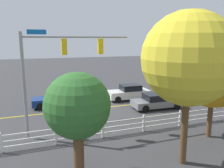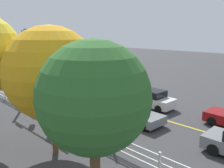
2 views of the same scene
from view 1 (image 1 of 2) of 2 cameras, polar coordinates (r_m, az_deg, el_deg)
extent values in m
plane|color=#38383A|center=(20.71, -4.04, -6.07)|extent=(120.00, 120.00, 0.00)
cube|color=gold|center=(22.09, 6.02, -5.00)|extent=(28.00, 0.16, 0.01)
cylinder|color=gray|center=(14.73, -21.03, -0.70)|extent=(0.20, 0.20, 6.53)
cylinder|color=gray|center=(14.77, -8.47, 11.52)|extent=(6.72, 0.12, 0.12)
cube|color=#0C59B2|center=(14.46, -18.28, 12.22)|extent=(1.10, 0.03, 0.28)
cube|color=gold|center=(14.63, -11.84, 9.06)|extent=(0.32, 0.28, 1.00)
sphere|color=red|center=(14.77, -11.98, 10.32)|extent=(0.17, 0.17, 0.17)
sphere|color=orange|center=(14.77, -11.93, 9.08)|extent=(0.17, 0.17, 0.17)
sphere|color=#148C19|center=(14.79, -11.88, 7.84)|extent=(0.17, 0.17, 0.17)
cube|color=gold|center=(15.15, -2.91, 9.33)|extent=(0.32, 0.28, 1.00)
sphere|color=red|center=(15.28, -3.09, 10.55)|extent=(0.17, 0.17, 0.17)
sphere|color=orange|center=(15.29, -3.08, 9.35)|extent=(0.17, 0.17, 0.17)
sphere|color=#148C19|center=(15.30, -3.07, 8.15)|extent=(0.17, 0.17, 0.17)
cube|color=maroon|center=(27.39, 17.53, -1.14)|extent=(4.39, 2.03, 0.67)
cube|color=black|center=(27.39, 17.98, 0.18)|extent=(1.82, 1.73, 0.59)
cylinder|color=black|center=(25.93, 15.93, -2.25)|extent=(0.65, 0.25, 0.64)
cylinder|color=black|center=(27.34, 13.95, -1.48)|extent=(0.65, 0.25, 0.64)
cylinder|color=black|center=(27.63, 21.02, -1.76)|extent=(0.65, 0.25, 0.64)
cylinder|color=black|center=(28.97, 18.91, -1.06)|extent=(0.65, 0.25, 0.64)
cube|color=slate|center=(25.74, 25.93, -2.48)|extent=(4.70, 1.96, 0.69)
cube|color=black|center=(25.45, 25.67, -1.16)|extent=(2.01, 1.74, 0.56)
cylinder|color=black|center=(25.34, 21.91, -2.93)|extent=(0.64, 0.23, 0.64)
cylinder|color=black|center=(24.08, 24.71, -3.85)|extent=(0.64, 0.23, 0.64)
cube|color=slate|center=(21.00, 11.12, -4.58)|extent=(4.56, 2.04, 0.57)
cube|color=black|center=(20.76, 10.63, -3.14)|extent=(1.91, 1.73, 0.55)
cylinder|color=black|center=(22.50, 13.50, -4.12)|extent=(0.65, 0.25, 0.64)
cylinder|color=black|center=(21.11, 15.85, -5.23)|extent=(0.65, 0.25, 0.64)
cylinder|color=black|center=(21.14, 6.35, -4.85)|extent=(0.65, 0.25, 0.64)
cylinder|color=black|center=(19.66, 8.34, -6.13)|extent=(0.65, 0.25, 0.64)
cube|color=navy|center=(21.78, -13.52, -4.02)|extent=(4.48, 1.90, 0.64)
cube|color=black|center=(21.65, -13.00, -2.49)|extent=(2.10, 1.63, 0.54)
cylinder|color=black|center=(21.01, -17.41, -5.40)|extent=(0.65, 0.24, 0.64)
cylinder|color=black|center=(22.57, -17.46, -4.28)|extent=(0.65, 0.24, 0.64)
cylinder|color=black|center=(21.22, -9.26, -4.87)|extent=(0.65, 0.24, 0.64)
cylinder|color=black|center=(22.76, -9.88, -3.80)|extent=(0.65, 0.24, 0.64)
cube|color=silver|center=(23.58, 4.13, -2.47)|extent=(4.31, 1.90, 0.74)
cube|color=black|center=(23.52, 4.63, -0.87)|extent=(2.02, 1.65, 0.58)
cylinder|color=black|center=(22.41, 1.47, -3.88)|extent=(0.65, 0.24, 0.64)
cylinder|color=black|center=(23.90, 0.16, -2.92)|extent=(0.65, 0.24, 0.64)
cylinder|color=black|center=(23.50, 8.14, -3.28)|extent=(0.65, 0.24, 0.64)
cylinder|color=black|center=(24.93, 6.49, -2.41)|extent=(0.65, 0.24, 0.64)
cylinder|color=#3F3F42|center=(15.02, -11.67, -11.30)|extent=(0.16, 0.16, 0.85)
cylinder|color=#3F3F42|center=(14.85, -11.33, -11.55)|extent=(0.16, 0.16, 0.85)
cube|color=#333338|center=(14.67, -11.61, -8.77)|extent=(0.37, 0.46, 0.62)
sphere|color=tan|center=(14.54, -11.67, -7.21)|extent=(0.22, 0.22, 0.22)
cube|color=white|center=(18.94, 23.66, -6.81)|extent=(0.10, 0.10, 1.15)
cube|color=white|center=(17.13, 16.56, -8.17)|extent=(0.10, 0.10, 1.15)
cube|color=white|center=(15.65, 7.90, -9.65)|extent=(0.10, 0.10, 1.15)
cube|color=white|center=(14.60, -2.37, -11.11)|extent=(0.10, 0.10, 1.15)
cube|color=white|center=(14.06, -13.92, -12.32)|extent=(0.10, 0.10, 1.15)
cube|color=white|center=(14.11, -25.96, -13.06)|extent=(0.10, 0.10, 1.15)
cube|color=white|center=(16.22, 12.49, -7.65)|extent=(26.00, 0.06, 0.09)
cube|color=white|center=(16.34, 12.44, -8.82)|extent=(26.00, 0.06, 0.09)
cube|color=white|center=(16.45, 12.40, -9.87)|extent=(26.00, 0.06, 0.09)
cylinder|color=brown|center=(10.71, -8.28, -16.64)|extent=(0.47, 0.47, 2.23)
sphere|color=#2D6628|center=(9.89, -8.63, -5.30)|extent=(2.88, 2.88, 2.88)
cylinder|color=brown|center=(11.88, 17.57, -10.68)|extent=(0.34, 0.34, 3.56)
sphere|color=yellow|center=(11.12, 18.59, 6.03)|extent=(4.41, 4.41, 4.41)
cylinder|color=brown|center=(15.74, 23.19, -7.58)|extent=(0.31, 0.31, 2.59)
sphere|color=gold|center=(15.09, 24.07, 3.58)|extent=(4.75, 4.75, 4.75)
camera|label=2|loc=(21.32, 58.22, 6.73)|focal=37.81mm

